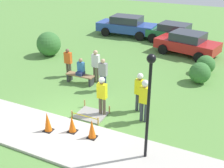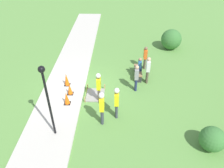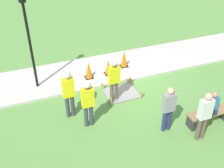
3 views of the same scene
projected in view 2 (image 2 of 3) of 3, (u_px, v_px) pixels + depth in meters
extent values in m
plane|color=#5B8E42|center=(85.00, 89.00, 13.28)|extent=(60.00, 60.00, 0.00)
cube|color=#BCB7AD|center=(65.00, 88.00, 13.28)|extent=(28.00, 2.48, 0.10)
cube|color=gray|center=(95.00, 95.00, 12.72)|extent=(1.24, 1.04, 0.06)
cube|color=tan|center=(88.00, 87.00, 13.15)|extent=(0.05, 0.05, 0.36)
cube|color=tan|center=(85.00, 100.00, 12.14)|extent=(0.05, 0.05, 0.36)
cube|color=tan|center=(105.00, 87.00, 13.13)|extent=(0.05, 0.05, 0.36)
cube|color=tan|center=(103.00, 100.00, 12.12)|extent=(0.05, 0.05, 0.36)
cube|color=yellow|center=(86.00, 92.00, 12.60)|extent=(1.24, 0.00, 0.04)
cube|color=black|center=(67.00, 85.00, 13.43)|extent=(0.34, 0.34, 0.02)
cone|color=orange|center=(67.00, 79.00, 13.19)|extent=(0.29, 0.29, 0.79)
cube|color=black|center=(70.00, 93.00, 12.71)|extent=(0.34, 0.34, 0.02)
cone|color=orange|center=(70.00, 89.00, 12.51)|extent=(0.29, 0.29, 0.66)
cube|color=black|center=(67.00, 103.00, 12.00)|extent=(0.34, 0.34, 0.02)
cone|color=orange|center=(67.00, 98.00, 11.78)|extent=(0.29, 0.29, 0.73)
cube|color=#2D2D33|center=(137.00, 68.00, 14.82)|extent=(0.12, 0.40, 0.44)
cube|color=#2D2D33|center=(138.00, 79.00, 13.73)|extent=(0.12, 0.40, 0.44)
cube|color=olive|center=(138.00, 70.00, 14.13)|extent=(1.54, 0.44, 0.06)
cube|color=navy|center=(138.00, 69.00, 14.03)|extent=(0.34, 0.44, 0.18)
cube|color=#336BAD|center=(140.00, 64.00, 13.84)|extent=(0.36, 0.20, 0.50)
sphere|color=#A37A5B|center=(140.00, 59.00, 13.63)|extent=(0.21, 0.21, 0.21)
cylinder|color=#383D47|center=(102.00, 115.00, 10.79)|extent=(0.14, 0.14, 0.87)
cylinder|color=#383D47|center=(102.00, 117.00, 10.64)|extent=(0.14, 0.14, 0.87)
cube|color=yellow|center=(102.00, 104.00, 10.26)|extent=(0.40, 0.22, 0.69)
sphere|color=tan|center=(102.00, 96.00, 9.99)|extent=(0.24, 0.24, 0.24)
sphere|color=white|center=(101.00, 95.00, 9.95)|extent=(0.27, 0.27, 0.27)
cylinder|color=#383D47|center=(116.00, 109.00, 11.16)|extent=(0.14, 0.14, 0.84)
cylinder|color=#383D47|center=(116.00, 111.00, 11.01)|extent=(0.14, 0.14, 0.84)
cube|color=yellow|center=(117.00, 99.00, 10.65)|extent=(0.40, 0.22, 0.66)
sphere|color=brown|center=(117.00, 92.00, 10.39)|extent=(0.23, 0.23, 0.23)
sphere|color=white|center=(117.00, 91.00, 10.35)|extent=(0.26, 0.26, 0.26)
cylinder|color=brown|center=(99.00, 93.00, 12.23)|extent=(0.14, 0.14, 0.82)
cylinder|color=brown|center=(99.00, 95.00, 12.09)|extent=(0.14, 0.14, 0.82)
cube|color=yellow|center=(99.00, 84.00, 11.73)|extent=(0.40, 0.22, 0.65)
sphere|color=brown|center=(98.00, 77.00, 11.48)|extent=(0.22, 0.22, 0.22)
sphere|color=white|center=(98.00, 76.00, 11.44)|extent=(0.26, 0.26, 0.26)
cylinder|color=brown|center=(144.00, 62.00, 15.09)|extent=(0.14, 0.14, 0.78)
cylinder|color=brown|center=(145.00, 64.00, 14.95)|extent=(0.14, 0.14, 0.78)
cube|color=#E55B1E|center=(145.00, 54.00, 14.61)|extent=(0.40, 0.22, 0.62)
sphere|color=brown|center=(146.00, 48.00, 14.37)|extent=(0.21, 0.21, 0.21)
cylinder|color=brown|center=(147.00, 76.00, 13.66)|extent=(0.14, 0.14, 0.86)
cylinder|color=brown|center=(147.00, 77.00, 13.51)|extent=(0.14, 0.14, 0.86)
cube|color=silver|center=(148.00, 66.00, 13.13)|extent=(0.40, 0.22, 0.68)
sphere|color=tan|center=(149.00, 59.00, 12.87)|extent=(0.23, 0.23, 0.23)
cylinder|color=navy|center=(136.00, 83.00, 13.03)|extent=(0.14, 0.14, 0.82)
cylinder|color=navy|center=(136.00, 85.00, 12.88)|extent=(0.14, 0.14, 0.82)
cube|color=gray|center=(137.00, 74.00, 12.53)|extent=(0.40, 0.22, 0.65)
sphere|color=tan|center=(137.00, 67.00, 12.27)|extent=(0.22, 0.22, 0.22)
cylinder|color=black|center=(49.00, 105.00, 9.28)|extent=(0.10, 0.10, 3.42)
sphere|color=black|center=(41.00, 69.00, 8.23)|extent=(0.28, 0.28, 0.28)
sphere|color=#387033|center=(171.00, 39.00, 17.26)|extent=(1.60, 1.60, 1.60)
sphere|color=#387033|center=(212.00, 139.00, 9.38)|extent=(1.12, 1.12, 1.12)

